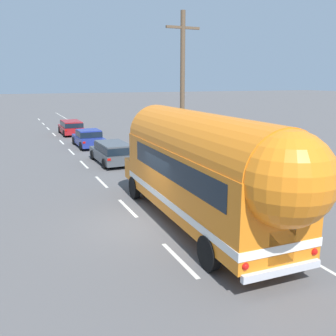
% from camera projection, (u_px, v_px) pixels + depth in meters
% --- Properties ---
extents(ground_plane, '(300.00, 300.00, 0.00)m').
position_uv_depth(ground_plane, '(143.00, 224.00, 13.83)').
color(ground_plane, '#565454').
extents(lane_markings, '(3.68, 80.00, 0.01)m').
position_uv_depth(lane_markings, '(116.00, 157.00, 25.95)').
color(lane_markings, silver).
rests_on(lane_markings, ground).
extents(utility_pole, '(1.80, 0.24, 8.50)m').
position_uv_depth(utility_pole, '(182.00, 95.00, 19.09)').
color(utility_pole, brown).
rests_on(utility_pole, ground).
extents(painted_bus, '(2.82, 11.55, 4.12)m').
position_uv_depth(painted_bus, '(205.00, 167.00, 12.72)').
color(painted_bus, orange).
rests_on(painted_bus, ground).
extents(car_lead, '(2.01, 4.47, 1.37)m').
position_uv_depth(car_lead, '(113.00, 151.00, 23.72)').
color(car_lead, '#474C51').
rests_on(car_lead, ground).
extents(car_second, '(2.03, 4.32, 1.37)m').
position_uv_depth(car_second, '(89.00, 138.00, 29.82)').
color(car_second, navy).
rests_on(car_second, ground).
extents(car_third, '(1.97, 4.51, 1.37)m').
position_uv_depth(car_third, '(71.00, 127.00, 36.43)').
color(car_third, '#A5191E').
rests_on(car_third, ground).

